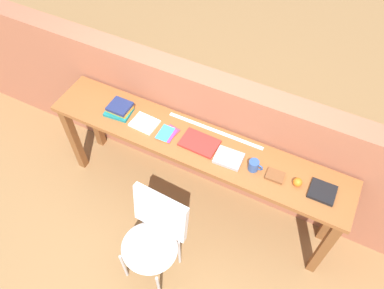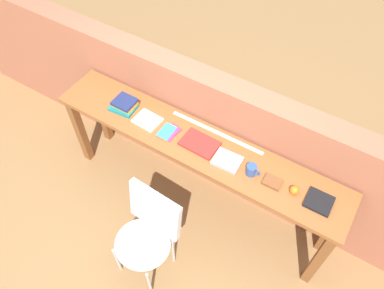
% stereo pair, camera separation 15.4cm
% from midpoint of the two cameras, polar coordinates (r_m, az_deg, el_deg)
% --- Properties ---
extents(ground_plane, '(40.00, 40.00, 0.00)m').
position_cam_midpoint_polar(ground_plane, '(3.53, -3.14, -11.92)').
color(ground_plane, olive).
extents(brick_wall_back, '(6.00, 0.20, 1.26)m').
position_cam_midpoint_polar(brick_wall_back, '(3.30, 1.70, 1.87)').
color(brick_wall_back, '#9E5B42').
rests_on(brick_wall_back, ground).
extents(sideboard, '(2.50, 0.44, 0.88)m').
position_cam_midpoint_polar(sideboard, '(3.03, -1.03, -1.23)').
color(sideboard, brown).
rests_on(sideboard, ground).
extents(chair_white_moulded, '(0.46, 0.47, 0.89)m').
position_cam_midpoint_polar(chair_white_moulded, '(2.92, -7.48, -13.69)').
color(chair_white_moulded, silver).
rests_on(chair_white_moulded, ground).
extents(book_stack_leftmost, '(0.22, 0.18, 0.08)m').
position_cam_midpoint_polar(book_stack_leftmost, '(3.16, -12.40, 5.27)').
color(book_stack_leftmost, '#19757A').
rests_on(book_stack_leftmost, sideboard).
extents(magazine_cycling, '(0.22, 0.18, 0.02)m').
position_cam_midpoint_polar(magazine_cycling, '(3.06, -8.68, 3.18)').
color(magazine_cycling, white).
rests_on(magazine_cycling, sideboard).
extents(pamphlet_pile_colourful, '(0.15, 0.18, 0.01)m').
position_cam_midpoint_polar(pamphlet_pile_colourful, '(2.97, -5.36, 1.63)').
color(pamphlet_pile_colourful, green).
rests_on(pamphlet_pile_colourful, sideboard).
extents(book_open_centre, '(0.29, 0.20, 0.02)m').
position_cam_midpoint_polar(book_open_centre, '(2.89, -0.38, 0.19)').
color(book_open_centre, red).
rests_on(book_open_centre, sideboard).
extents(book_grey_hardcover, '(0.21, 0.17, 0.03)m').
position_cam_midpoint_polar(book_grey_hardcover, '(2.81, 4.04, -2.13)').
color(book_grey_hardcover, '#9E9EA3').
rests_on(book_grey_hardcover, sideboard).
extents(mug, '(0.11, 0.08, 0.09)m').
position_cam_midpoint_polar(mug, '(2.75, 7.84, -3.25)').
color(mug, '#2D4C8C').
rests_on(mug, sideboard).
extents(leather_journal_brown, '(0.13, 0.10, 0.02)m').
position_cam_midpoint_polar(leather_journal_brown, '(2.77, 11.00, -4.76)').
color(leather_journal_brown, brown).
rests_on(leather_journal_brown, sideboard).
extents(sports_ball_small, '(0.07, 0.07, 0.07)m').
position_cam_midpoint_polar(sports_ball_small, '(2.75, 14.25, -5.65)').
color(sports_ball_small, orange).
rests_on(sports_ball_small, sideboard).
extents(book_repair_rightmost, '(0.18, 0.17, 0.03)m').
position_cam_midpoint_polar(book_repair_rightmost, '(2.78, 17.75, -6.93)').
color(book_repair_rightmost, black).
rests_on(book_repair_rightmost, sideboard).
extents(ruler_metal_back_edge, '(0.81, 0.03, 0.00)m').
position_cam_midpoint_polar(ruler_metal_back_edge, '(2.98, 2.05, 2.07)').
color(ruler_metal_back_edge, silver).
rests_on(ruler_metal_back_edge, sideboard).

